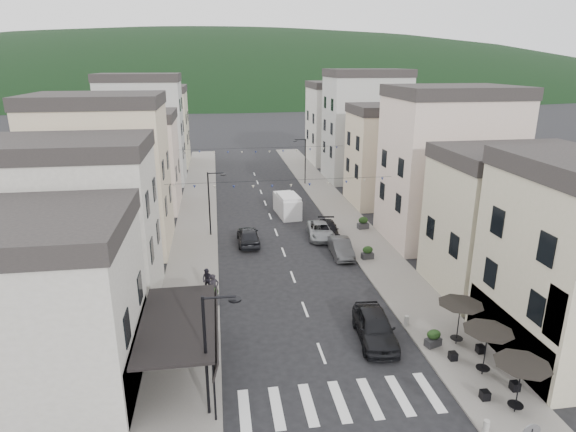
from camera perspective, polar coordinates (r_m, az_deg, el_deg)
name	(u,v)px	position (r m, az deg, el deg)	size (l,w,h in m)	color
ground	(351,432)	(23.09, 7.46, -24.04)	(700.00, 700.00, 0.00)	black
sidewalk_left	(197,216)	(50.85, -10.69, -0.02)	(4.00, 76.00, 0.12)	slate
sidewalk_right	(338,210)	(52.37, 5.92, 0.73)	(4.00, 76.00, 0.12)	slate
hill_backdrop	(222,87)	(316.85, -7.85, 14.86)	(640.00, 360.00, 70.00)	black
boutique_building	(0,320)	(26.34, -30.98, -10.48)	(12.00, 8.00, 8.00)	#B1ACA2
boutique_awning	(183,323)	(24.77, -12.34, -12.26)	(3.77, 7.50, 3.28)	black
buildings_row_left	(131,150)	(55.75, -18.13, 7.39)	(10.20, 54.16, 14.00)	#B1ACA2
buildings_row_right	(389,144)	(57.30, 11.85, 8.36)	(10.20, 54.16, 14.50)	#B5B090
cafe_terrace	(487,336)	(26.58, 22.56, -12.98)	(2.50, 8.10, 2.53)	black
streetlamp_left_near	(212,344)	(21.82, -9.04, -14.72)	(1.70, 0.56, 6.00)	black
streetlamp_left_far	(212,197)	(44.01, -9.00, 2.23)	(1.70, 0.56, 6.00)	black
streetlamp_right_far	(303,157)	(62.54, 1.81, 7.05)	(1.70, 0.56, 6.00)	black
bollards	(324,352)	(27.05, 4.23, -15.76)	(11.66, 10.26, 0.60)	gray
bunting_near	(282,184)	(39.99, -0.76, 3.76)	(19.00, 0.28, 0.62)	black
bunting_far	(263,151)	(55.54, -3.02, 7.72)	(19.00, 0.28, 0.62)	black
parked_car_a	(375,327)	(28.73, 10.27, -12.81)	(2.03, 5.04, 1.72)	black
parked_car_b	(341,248)	(40.06, 6.30, -3.74)	(1.51, 4.33, 1.43)	#363638
parked_car_c	(320,230)	(44.01, 3.87, -1.72)	(2.23, 4.85, 1.35)	gray
parked_car_d	(328,230)	(44.32, 4.78, -1.64)	(1.82, 4.49, 1.30)	black
parked_car_e	(248,236)	(42.44, -4.73, -2.34)	(1.85, 4.61, 1.57)	black
delivery_van	(287,205)	(50.17, -0.08, 1.35)	(2.40, 5.03, 2.33)	silver
pedestrian_a	(214,288)	(32.57, -8.75, -8.41)	(0.70, 0.46, 1.92)	black
pedestrian_b	(207,280)	(34.16, -9.55, -7.45)	(0.78, 0.61, 1.61)	black
planter_la	(211,296)	(32.40, -9.08, -9.33)	(1.09, 0.63, 1.19)	#2F2E31
planter_lb	(184,296)	(32.58, -12.22, -9.29)	(1.27, 0.97, 1.26)	#2F2F32
planter_ra	(433,338)	(28.93, 16.85, -13.67)	(1.02, 0.76, 1.01)	#2A2A2C
planter_rb	(368,253)	(39.54, 9.41, -4.30)	(1.01, 0.63, 1.07)	#2A2A2C
planter_rc	(363,223)	(46.50, 8.90, -0.80)	(1.11, 0.71, 1.17)	#323134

